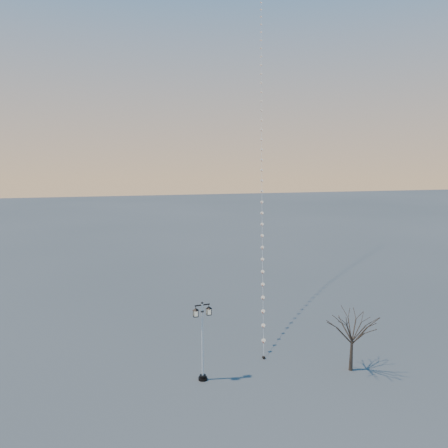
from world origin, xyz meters
name	(u,v)px	position (x,y,z in m)	size (l,w,h in m)	color
ground	(241,376)	(0.00, 0.00, 0.00)	(300.00, 300.00, 0.00)	#4E4E4F
street_lamp	(202,337)	(-2.74, 0.15, 3.13)	(1.43, 0.63, 5.65)	black
bare_tree	(352,329)	(8.01, -0.95, 3.13)	(2.72, 2.72, 4.51)	#36291F
kite_train	(262,115)	(8.36, 21.72, 20.24)	(12.51, 39.65, 40.66)	black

